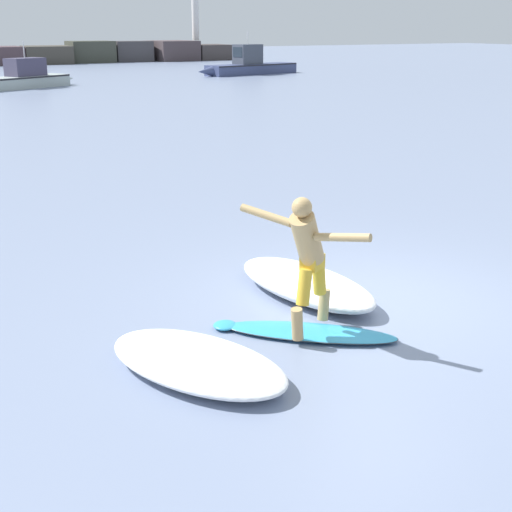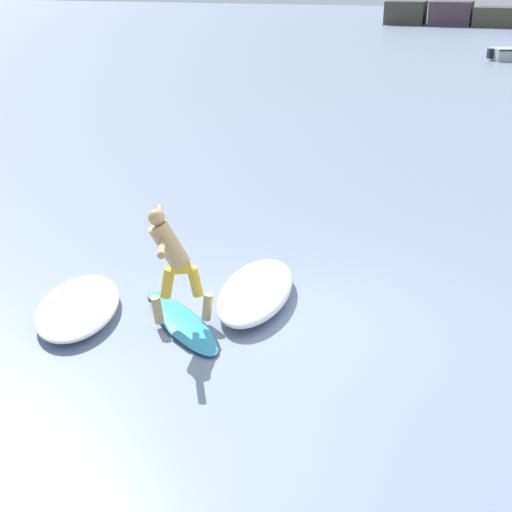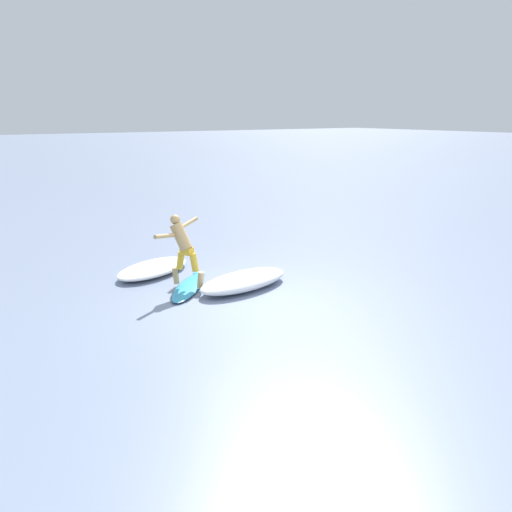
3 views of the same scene
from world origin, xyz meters
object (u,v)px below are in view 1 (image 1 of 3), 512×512
Objects in this scene: surfer at (308,253)px; small_boat_offshore at (22,78)px; surfboard at (307,332)px; fishing_boat_near_jetty at (249,65)px.

small_boat_offshore reaches higher than surfer.
surfer is at bearing -130.36° from surfboard.
fishing_boat_near_jetty is 1.27× the size of small_boat_offshore.
surfer is 36.70m from small_boat_offshore.
surfer is 0.24× the size of small_boat_offshore.
surfboard is 0.28× the size of small_boat_offshore.
fishing_boat_near_jetty is (21.01, 40.55, -0.42)m from surfer.
surfboard is at bearing -96.50° from small_boat_offshore.
surfboard is 1.18× the size of surfer.
fishing_boat_near_jetty is 17.29m from small_boat_offshore.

